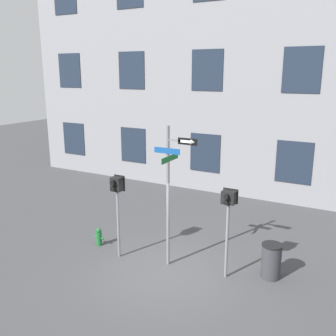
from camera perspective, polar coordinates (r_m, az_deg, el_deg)
ground_plane at (r=10.95m, az=-0.47°, el=-15.79°), size 60.00×60.00×0.00m
building_facade at (r=16.86m, az=13.32°, el=20.66°), size 24.00×0.63×14.90m
street_sign_pole at (r=10.44m, az=0.36°, el=-2.76°), size 1.27×0.94×4.12m
pedestrian_signal_left at (r=11.15m, az=-7.78°, el=-3.97°), size 0.37×0.40×2.57m
pedestrian_signal_right at (r=10.07m, az=9.16°, el=-6.20°), size 0.42×0.40×2.53m
fire_hydrant at (r=12.62m, az=-10.47°, el=-10.29°), size 0.34×0.18×0.60m
trash_bin at (r=10.93m, az=15.45°, el=-13.48°), size 0.57×0.57×0.98m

